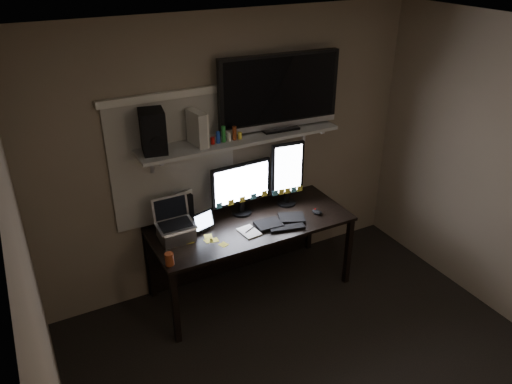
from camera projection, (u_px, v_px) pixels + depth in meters
ceiling at (378, 50)px, 2.52m from camera, size 3.60×3.60×0.00m
back_wall at (232, 154)px, 4.51m from camera, size 3.60×0.00×3.60m
left_wall at (50, 357)px, 2.35m from camera, size 0.00×3.60×3.60m
window_blinds at (174, 161)px, 4.25m from camera, size 1.10×0.02×1.10m
desk at (245, 233)px, 4.63m from camera, size 1.80×0.75×0.73m
wall_shelf at (240, 138)px, 4.27m from camera, size 1.80×0.35×0.03m
monitor_landscape at (241, 188)px, 4.49m from camera, size 0.58×0.08×0.51m
monitor_portrait at (287, 174)px, 4.62m from camera, size 0.32×0.09×0.63m
keyboard at (280, 221)px, 4.44m from camera, size 0.51×0.29×0.03m
mouse at (317, 212)px, 4.58m from camera, size 0.09×0.12×0.04m
notepad at (249, 232)px, 4.30m from camera, size 0.17×0.22×0.01m
tablet at (203, 221)px, 4.29m from camera, size 0.23×0.14×0.19m
file_sorter at (179, 210)px, 4.35m from camera, size 0.26×0.15×0.31m
laptop at (175, 222)px, 4.13m from camera, size 0.31×0.25×0.35m
cup at (169, 259)px, 3.86m from camera, size 0.08×0.08×0.10m
sticky_notes at (208, 243)px, 4.15m from camera, size 0.30×0.23×0.00m
tv at (279, 92)px, 4.29m from camera, size 1.12×0.28×0.66m
game_console at (197, 128)px, 4.04m from camera, size 0.11×0.25×0.29m
speaker at (153, 131)px, 3.89m from camera, size 0.22×0.26×0.34m
bottles at (226, 134)px, 4.13m from camera, size 0.22×0.12×0.14m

